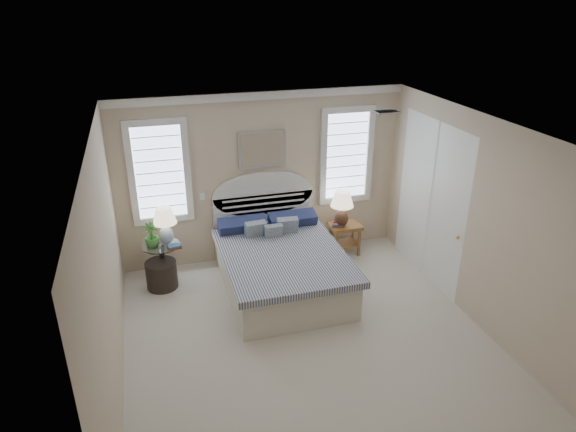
{
  "coord_description": "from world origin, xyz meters",
  "views": [
    {
      "loc": [
        -1.73,
        -4.91,
        4.08
      ],
      "look_at": [
        -0.01,
        1.0,
        1.33
      ],
      "focal_mm": 32.0,
      "sensor_mm": 36.0,
      "label": 1
    }
  ],
  "objects_px": {
    "floor_pot": "(162,275)",
    "lamp_left": "(165,222)",
    "side_table_left": "(163,259)",
    "bed": "(280,263)",
    "nightstand_right": "(345,232)",
    "lamp_right": "(342,205)"
  },
  "relations": [
    {
      "from": "side_table_left",
      "to": "floor_pot",
      "type": "xyz_separation_m",
      "value": [
        -0.04,
        -0.14,
        -0.18
      ]
    },
    {
      "from": "side_table_left",
      "to": "nightstand_right",
      "type": "xyz_separation_m",
      "value": [
        2.95,
        0.1,
        -0.0
      ]
    },
    {
      "from": "side_table_left",
      "to": "lamp_left",
      "type": "bearing_deg",
      "value": 14.8
    },
    {
      "from": "bed",
      "to": "side_table_left",
      "type": "distance_m",
      "value": 1.75
    },
    {
      "from": "nightstand_right",
      "to": "lamp_right",
      "type": "height_order",
      "value": "lamp_right"
    },
    {
      "from": "nightstand_right",
      "to": "lamp_right",
      "type": "relative_size",
      "value": 0.88
    },
    {
      "from": "bed",
      "to": "floor_pot",
      "type": "xyz_separation_m",
      "value": [
        -1.69,
        0.45,
        -0.18
      ]
    },
    {
      "from": "nightstand_right",
      "to": "floor_pot",
      "type": "height_order",
      "value": "nightstand_right"
    },
    {
      "from": "floor_pot",
      "to": "lamp_left",
      "type": "distance_m",
      "value": 0.8
    },
    {
      "from": "nightstand_right",
      "to": "lamp_left",
      "type": "distance_m",
      "value": 2.92
    },
    {
      "from": "bed",
      "to": "nightstand_right",
      "type": "height_order",
      "value": "bed"
    },
    {
      "from": "bed",
      "to": "floor_pot",
      "type": "bearing_deg",
      "value": 165.01
    },
    {
      "from": "bed",
      "to": "lamp_left",
      "type": "distance_m",
      "value": 1.78
    },
    {
      "from": "bed",
      "to": "side_table_left",
      "type": "bearing_deg",
      "value": 160.26
    },
    {
      "from": "lamp_left",
      "to": "lamp_right",
      "type": "height_order",
      "value": "lamp_left"
    },
    {
      "from": "bed",
      "to": "lamp_left",
      "type": "bearing_deg",
      "value": 158.42
    },
    {
      "from": "nightstand_right",
      "to": "floor_pot",
      "type": "bearing_deg",
      "value": -175.41
    },
    {
      "from": "side_table_left",
      "to": "nightstand_right",
      "type": "bearing_deg",
      "value": 1.94
    },
    {
      "from": "floor_pot",
      "to": "lamp_left",
      "type": "bearing_deg",
      "value": 51.44
    },
    {
      "from": "lamp_left",
      "to": "lamp_right",
      "type": "bearing_deg",
      "value": 0.9
    },
    {
      "from": "nightstand_right",
      "to": "floor_pot",
      "type": "xyz_separation_m",
      "value": [
        -2.99,
        -0.24,
        -0.18
      ]
    },
    {
      "from": "side_table_left",
      "to": "lamp_right",
      "type": "xyz_separation_m",
      "value": [
        2.87,
        0.07,
        0.51
      ]
    }
  ]
}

